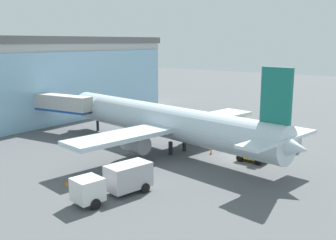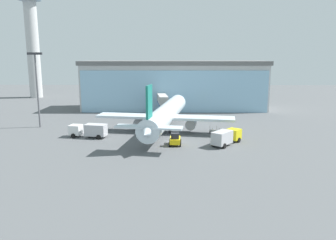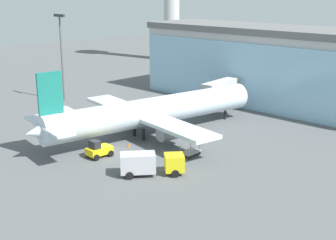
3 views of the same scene
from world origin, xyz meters
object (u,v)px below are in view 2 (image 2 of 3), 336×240
at_px(airplane, 166,114).
at_px(pushback_tug, 175,140).
at_px(baggage_cart, 215,132).
at_px(safety_cone_nose, 173,136).
at_px(catering_truck, 89,130).
at_px(control_tower, 32,33).
at_px(apron_light_mast, 37,83).
at_px(jet_bridge, 162,99).
at_px(fuel_truck, 226,137).
at_px(safety_cone_wingtip, 92,130).

distance_m(airplane, pushback_tug, 11.51).
bearing_deg(baggage_cart, safety_cone_nose, 104.88).
relative_size(catering_truck, safety_cone_nose, 13.78).
relative_size(control_tower, apron_light_mast, 2.45).
distance_m(catering_truck, baggage_cart, 24.85).
distance_m(control_tower, apron_light_mast, 58.96).
distance_m(jet_bridge, airplane, 19.99).
xyz_separation_m(jet_bridge, catering_truck, (-13.17, -25.66, -2.70)).
xyz_separation_m(fuel_truck, pushback_tug, (-9.03, -0.51, -0.49)).
height_order(catering_truck, safety_cone_wingtip, catering_truck).
height_order(fuel_truck, safety_cone_nose, fuel_truck).
xyz_separation_m(catering_truck, safety_cone_nose, (16.26, 0.04, -1.19)).
bearing_deg(fuel_truck, apron_light_mast, 109.14).
distance_m(apron_light_mast, catering_truck, 18.25).
xyz_separation_m(jet_bridge, safety_cone_nose, (3.09, -25.62, -3.89)).
bearing_deg(safety_cone_nose, baggage_cart, 20.91).
bearing_deg(airplane, fuel_truck, -125.08).
bearing_deg(apron_light_mast, airplane, -7.02).
xyz_separation_m(catering_truck, baggage_cart, (24.62, 3.24, -0.97)).
bearing_deg(control_tower, airplane, -47.97).
relative_size(apron_light_mast, pushback_tug, 4.99).
relative_size(catering_truck, fuel_truck, 1.07).
xyz_separation_m(control_tower, baggage_cart, (60.55, -58.64, -23.18)).
xyz_separation_m(fuel_truck, safety_cone_wingtip, (-26.60, 10.32, -1.19)).
height_order(control_tower, apron_light_mast, control_tower).
relative_size(control_tower, baggage_cart, 13.50).
relative_size(apron_light_mast, airplane, 0.43).
distance_m(safety_cone_nose, safety_cone_wingtip, 18.08).
xyz_separation_m(pushback_tug, safety_cone_wingtip, (-17.56, 10.82, -0.70)).
bearing_deg(safety_cone_nose, apron_light_mast, 162.82).
height_order(jet_bridge, pushback_tug, jet_bridge).
bearing_deg(apron_light_mast, fuel_truck, -19.76).
relative_size(pushback_tug, safety_cone_wingtip, 5.93).
bearing_deg(apron_light_mast, jet_bridge, 31.83).
relative_size(apron_light_mast, safety_cone_nose, 29.60).
bearing_deg(catering_truck, jet_bridge, -106.75).
relative_size(airplane, safety_cone_wingtip, 69.08).
bearing_deg(safety_cone_wingtip, fuel_truck, -21.20).
xyz_separation_m(safety_cone_nose, safety_cone_wingtip, (-17.23, 5.47, 0.00)).
relative_size(apron_light_mast, baggage_cart, 5.51).
xyz_separation_m(control_tower, pushback_tug, (52.51, -67.19, -22.71)).
relative_size(fuel_truck, safety_cone_wingtip, 12.84).
height_order(jet_bridge, safety_cone_wingtip, jet_bridge).
bearing_deg(apron_light_mast, baggage_cart, -8.92).
distance_m(jet_bridge, safety_cone_nose, 26.10).
distance_m(apron_light_mast, fuel_truck, 42.25).
distance_m(pushback_tug, safety_cone_nose, 5.41).
height_order(airplane, baggage_cart, airplane).
bearing_deg(pushback_tug, safety_cone_nose, 5.48).
xyz_separation_m(baggage_cart, safety_cone_wingtip, (-25.60, 2.27, -0.23)).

